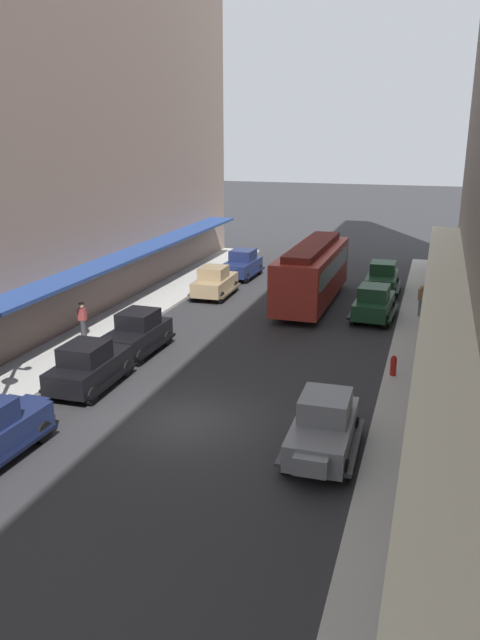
% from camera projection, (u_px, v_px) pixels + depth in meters
% --- Properties ---
extents(ground_plane, '(200.00, 200.00, 0.00)m').
position_uv_depth(ground_plane, '(186.00, 421.00, 20.75)').
color(ground_plane, '#2D2D30').
extents(sidewalk_right, '(3.00, 60.00, 0.15)m').
position_uv_depth(sidewalk_right, '(416.00, 452.00, 18.55)').
color(sidewalk_right, '#B7B5AD').
rests_on(sidewalk_right, ground).
extents(parked_car_0, '(2.28, 4.31, 1.84)m').
position_uv_depth(parked_car_0, '(374.00, 302.00, 31.66)').
color(parked_car_0, '#193D23').
rests_on(parked_car_0, ground).
extents(parked_car_1, '(2.25, 4.30, 1.84)m').
position_uv_depth(parked_car_1, '(242.00, 264.00, 40.77)').
color(parked_car_1, '#19234C').
rests_on(parked_car_1, ground).
extents(parked_car_2, '(2.22, 4.29, 1.84)m').
position_uv_depth(parked_car_2, '(215.00, 281.00, 36.06)').
color(parked_car_2, '#997F5B').
rests_on(parked_car_2, ground).
extents(parked_car_3, '(2.21, 4.29, 1.84)m').
position_uv_depth(parked_car_3, '(89.00, 365.00, 23.14)').
color(parked_car_3, black).
rests_on(parked_car_3, ground).
extents(parked_car_4, '(2.19, 4.28, 1.84)m').
position_uv_depth(parked_car_4, '(137.00, 332.00, 26.88)').
color(parked_car_4, black).
rests_on(parked_car_4, ground).
extents(parked_car_6, '(2.21, 4.29, 1.84)m').
position_uv_depth(parked_car_6, '(323.00, 425.00, 18.35)').
color(parked_car_6, slate).
rests_on(parked_car_6, ground).
extents(parked_car_7, '(2.17, 4.27, 1.84)m').
position_uv_depth(parked_car_7, '(382.00, 277.00, 36.96)').
color(parked_car_7, '#193D23').
rests_on(parked_car_7, ground).
extents(streetcar, '(2.60, 9.62, 3.46)m').
position_uv_depth(streetcar, '(312.00, 271.00, 34.25)').
color(streetcar, '#A52D23').
rests_on(streetcar, ground).
extents(fire_hydrant, '(0.24, 0.24, 0.82)m').
position_uv_depth(fire_hydrant, '(393.00, 365.00, 24.12)').
color(fire_hydrant, '#B21E19').
rests_on(fire_hydrant, sidewalk_right).
extents(pedestrian_0, '(0.36, 0.28, 1.67)m').
position_uv_depth(pedestrian_0, '(433.00, 501.00, 14.46)').
color(pedestrian_0, slate).
rests_on(pedestrian_0, sidewalk_right).
extents(pedestrian_2, '(0.36, 0.28, 1.67)m').
position_uv_depth(pedestrian_2, '(441.00, 300.00, 31.65)').
color(pedestrian_2, slate).
rests_on(pedestrian_2, sidewalk_right).
extents(pedestrian_3, '(0.36, 0.24, 1.64)m').
position_uv_depth(pedestrian_3, '(421.00, 300.00, 31.83)').
color(pedestrian_3, slate).
rests_on(pedestrian_3, sidewalk_right).
extents(pedestrian_4, '(0.36, 0.28, 1.67)m').
position_uv_depth(pedestrian_4, '(82.00, 320.00, 28.38)').
color(pedestrian_4, '#2D2D33').
rests_on(pedestrian_4, sidewalk_left).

